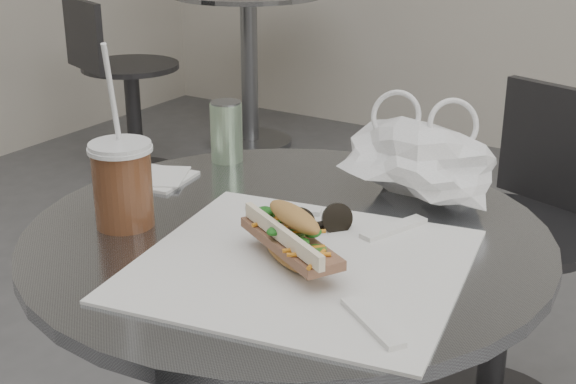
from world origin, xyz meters
The scene contains 10 objects.
bg_table centered at (-1.60, 2.40, 0.47)m, with size 0.70×0.70×0.74m.
chair_far centered at (0.12, 0.98, 0.35)m, with size 0.42×0.45×0.78m.
bg_chair centered at (-1.79, 1.74, 0.35)m, with size 0.43×0.46×0.78m.
sandwich_paper centered at (0.08, 0.11, 0.74)m, with size 0.41×0.39×0.00m, color white.
banh_mi centered at (0.07, 0.10, 0.78)m, with size 0.24×0.19×0.08m.
iced_coffee centered at (-0.21, 0.09, 0.81)m, with size 0.09×0.09×0.27m.
sunglasses centered at (0.05, 0.21, 0.76)m, with size 0.08×0.09×0.05m.
plastic_bag centered at (0.10, 0.42, 0.80)m, with size 0.24×0.18×0.12m, color white, non-canonical shape.
napkin_stack centered at (-0.30, 0.26, 0.74)m, with size 0.13×0.13×0.01m.
drink_can centered at (-0.26, 0.41, 0.79)m, with size 0.06×0.06×0.11m.
Camera 1 is at (0.57, -0.69, 1.21)m, focal length 50.00 mm.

